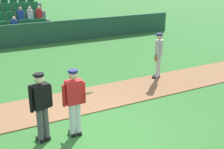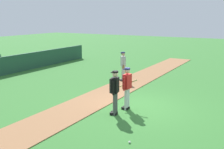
# 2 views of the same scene
# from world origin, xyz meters

# --- Properties ---
(ground_plane) EXTENTS (80.00, 80.00, 0.00)m
(ground_plane) POSITION_xyz_m (0.00, 0.00, 0.00)
(ground_plane) COLOR #33702D
(infield_dirt_path) EXTENTS (28.00, 1.89, 0.03)m
(infield_dirt_path) POSITION_xyz_m (0.00, 2.15, 0.01)
(infield_dirt_path) COLOR #936642
(infield_dirt_path) RESTS_ON ground
(dugout_fence) EXTENTS (20.00, 0.16, 1.22)m
(dugout_fence) POSITION_xyz_m (0.00, 10.32, 0.61)
(dugout_fence) COLOR #234C38
(dugout_fence) RESTS_ON ground
(stadium_bleachers) EXTENTS (5.00, 3.80, 2.45)m
(stadium_bleachers) POSITION_xyz_m (0.01, 12.61, 0.73)
(stadium_bleachers) COLOR slate
(stadium_bleachers) RESTS_ON ground
(batter_red_jersey) EXTENTS (0.68, 0.79, 1.76)m
(batter_red_jersey) POSITION_xyz_m (-0.44, 0.27, 0.97)
(batter_red_jersey) COLOR silver
(batter_red_jersey) RESTS_ON ground
(umpire_home_plate) EXTENTS (0.58, 0.37, 1.76)m
(umpire_home_plate) POSITION_xyz_m (-1.23, 0.41, 1.00)
(umpire_home_plate) COLOR #4C4C4C
(umpire_home_plate) RESTS_ON ground
(runner_grey_jersey) EXTENTS (0.57, 0.49, 1.76)m
(runner_grey_jersey) POSITION_xyz_m (3.88, 2.73, 0.96)
(runner_grey_jersey) COLOR #B2B2B2
(runner_grey_jersey) RESTS_ON ground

